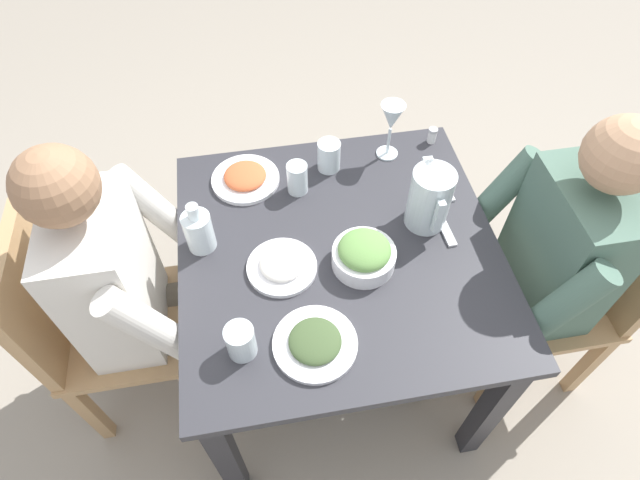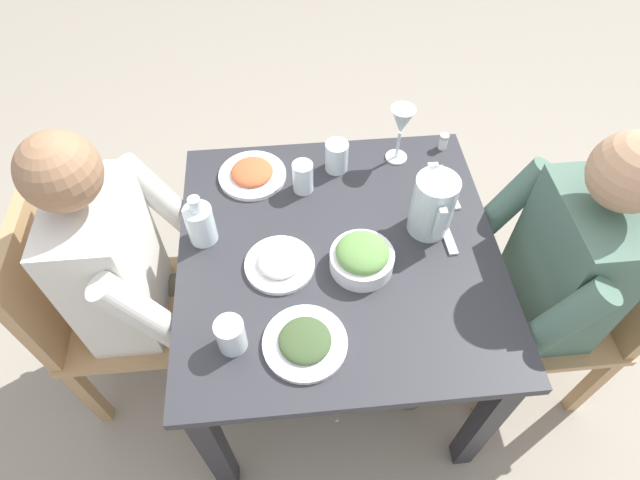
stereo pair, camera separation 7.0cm
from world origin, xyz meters
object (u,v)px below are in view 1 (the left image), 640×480
at_px(plate_rice_curry, 245,178).
at_px(plate_dolmas, 315,342).
at_px(chair_near, 93,321).
at_px(dining_table, 338,272).
at_px(salad_bowl, 364,254).
at_px(wine_glass, 392,120).
at_px(diner_near, 149,286).
at_px(water_pitcher, 430,199).
at_px(chair_far, 573,283).
at_px(oil_carafe, 199,232).
at_px(water_glass_by_pitcher, 329,156).
at_px(water_glass_center, 241,341).
at_px(salt_shaker, 432,135).
at_px(plate_yoghurt, 282,265).
at_px(water_glass_far_left, 297,178).
at_px(diner_far, 528,266).

xyz_separation_m(plate_rice_curry, plate_dolmas, (0.59, 0.12, -0.00)).
distance_m(chair_near, plate_rice_curry, 0.64).
bearing_deg(dining_table, salad_bowl, 42.03).
bearing_deg(wine_glass, plate_rice_curry, -84.75).
distance_m(diner_near, water_pitcher, 0.84).
relative_size(chair_far, oil_carafe, 5.20).
bearing_deg(oil_carafe, water_glass_by_pitcher, 120.93).
relative_size(dining_table, water_pitcher, 4.74).
xyz_separation_m(water_glass_center, oil_carafe, (-0.34, -0.09, 0.01)).
distance_m(diner_near, plate_rice_curry, 0.43).
xyz_separation_m(chair_near, chair_far, (0.12, 1.51, 0.00)).
bearing_deg(salt_shaker, water_glass_by_pitcher, -80.35).
bearing_deg(oil_carafe, water_pitcher, 88.01).
bearing_deg(plate_yoghurt, chair_far, 86.59).
height_order(chair_near, salt_shaker, chair_near).
height_order(chair_far, plate_yoghurt, chair_far).
bearing_deg(diner_near, wine_glass, 112.64).
xyz_separation_m(chair_near, water_glass_far_left, (-0.22, 0.67, 0.28)).
xyz_separation_m(chair_far, plate_dolmas, (0.19, -0.87, 0.25)).
bearing_deg(dining_table, diner_near, -92.94).
relative_size(chair_far, diner_near, 0.74).
relative_size(diner_near, oil_carafe, 6.99).
bearing_deg(diner_far, plate_rice_curry, -117.14).
bearing_deg(oil_carafe, wine_glass, 114.20).
relative_size(oil_carafe, salt_shaker, 3.05).
bearing_deg(chair_far, plate_yoghurt, -93.41).
height_order(plate_dolmas, water_glass_by_pitcher, water_glass_by_pitcher).
relative_size(diner_near, water_glass_center, 11.91).
distance_m(chair_far, water_glass_center, 1.10).
bearing_deg(plate_yoghurt, plate_dolmas, 11.98).
xyz_separation_m(plate_rice_curry, wine_glass, (-0.04, 0.47, 0.13)).
height_order(water_glass_far_left, salt_shaker, water_glass_far_left).
height_order(salad_bowl, plate_rice_curry, salad_bowl).
distance_m(chair_far, salad_bowl, 0.75).
bearing_deg(water_glass_by_pitcher, chair_far, 60.02).
height_order(plate_yoghurt, salt_shaker, salt_shaker).
relative_size(chair_far, water_glass_far_left, 8.41).
bearing_deg(plate_dolmas, diner_near, -125.36).
relative_size(dining_table, water_glass_by_pitcher, 9.01).
relative_size(chair_near, salt_shaker, 15.84).
bearing_deg(salt_shaker, dining_table, -45.10).
bearing_deg(plate_dolmas, dining_table, 157.25).
height_order(plate_rice_curry, wine_glass, wine_glass).
height_order(plate_dolmas, salt_shaker, salt_shaker).
bearing_deg(dining_table, plate_dolmas, -22.75).
distance_m(dining_table, diner_near, 0.55).
bearing_deg(water_glass_center, chair_far, 99.17).
bearing_deg(wine_glass, plate_yoghurt, -45.29).
xyz_separation_m(chair_far, water_glass_by_pitcher, (-0.42, -0.73, 0.28)).
bearing_deg(dining_table, wine_glass, 147.19).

